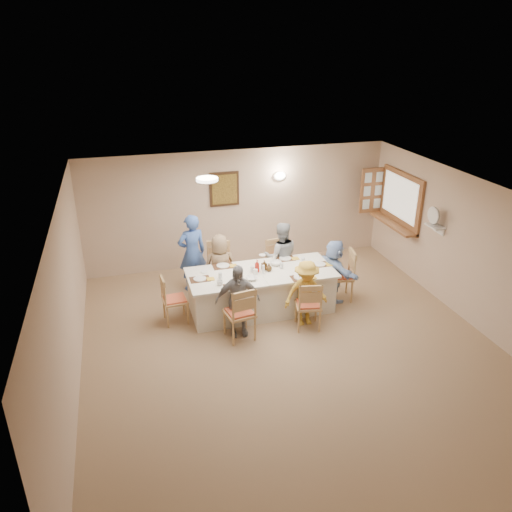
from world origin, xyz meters
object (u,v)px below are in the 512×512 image
object	(u,v)px
chair_front_left	(239,312)
diner_right_end	(334,270)
chair_front_right	(308,304)
chair_back_right	(279,264)
diner_back_left	(220,267)
desk_fan	(435,219)
diner_front_right	(306,293)
chair_back_left	(219,270)
diner_back_right	(281,257)
chair_right_end	(340,275)
serving_hatch	(401,199)
caregiver	(192,253)
condiment_ketchup	(257,266)
dining_table	(261,291)
chair_left_end	(175,299)
diner_front_left	(238,300)

from	to	relation	value
chair_front_left	diner_right_end	xyz separation A→B (m)	(2.02, 0.80, 0.12)
chair_front_right	chair_back_right	bearing A→B (deg)	-78.36
chair_front_left	diner_back_left	xyz separation A→B (m)	(-0.00, 1.48, 0.15)
desk_fan	diner_front_right	xyz separation A→B (m)	(-2.63, -0.40, -0.96)
chair_back_left	diner_right_end	distance (m)	2.17
diner_back_right	diner_back_left	bearing A→B (deg)	10.58
chair_back_left	chair_right_end	size ratio (longest dim) A/B	1.04
chair_front_left	diner_back_right	bearing A→B (deg)	-137.96
serving_hatch	chair_back_left	bearing A→B (deg)	-176.12
desk_fan	diner_back_right	bearing A→B (deg)	159.86
desk_fan	diner_back_left	size ratio (longest dim) A/B	0.24
chair_back_left	diner_back_right	distance (m)	1.22
chair_back_right	chair_front_left	xyz separation A→B (m)	(-1.20, -1.60, 0.01)
chair_front_left	diner_front_right	distance (m)	1.21
desk_fan	chair_front_left	size ratio (longest dim) A/B	0.31
diner_right_end	caregiver	bearing A→B (deg)	54.85
diner_back_right	chair_back_right	bearing A→B (deg)	-79.42
chair_back_left	condiment_ketchup	size ratio (longest dim) A/B	4.45
diner_back_right	caregiver	xyz separation A→B (m)	(-1.65, 0.47, 0.08)
dining_table	chair_back_right	xyz separation A→B (m)	(0.60, 0.80, 0.10)
desk_fan	chair_back_right	size ratio (longest dim) A/B	0.32
chair_back_left	condiment_ketchup	xyz separation A→B (m)	(0.53, -0.78, 0.36)
chair_right_end	diner_back_right	size ratio (longest dim) A/B	0.71
chair_right_end	diner_front_right	bearing A→B (deg)	-42.74
serving_hatch	condiment_ketchup	distance (m)	3.62
dining_table	condiment_ketchup	bearing A→B (deg)	162.66
chair_front_right	serving_hatch	bearing A→B (deg)	-134.05
chair_front_right	condiment_ketchup	size ratio (longest dim) A/B	3.89
caregiver	diner_right_end	bearing A→B (deg)	143.69
diner_back_left	dining_table	bearing A→B (deg)	132.69
chair_front_left	diner_back_right	xyz separation A→B (m)	(1.20, 1.48, 0.21)
chair_back_left	desk_fan	bearing A→B (deg)	-4.58
diner_right_end	caregiver	distance (m)	2.73
chair_right_end	chair_front_left	bearing A→B (deg)	-57.92
desk_fan	chair_left_end	size ratio (longest dim) A/B	0.34
chair_back_left	chair_back_right	world-z (taller)	chair_back_left
dining_table	diner_right_end	xyz separation A→B (m)	(1.42, 0.00, 0.22)
chair_front_right	chair_left_end	size ratio (longest dim) A/B	1.02
serving_hatch	chair_left_end	size ratio (longest dim) A/B	1.70
serving_hatch	diner_right_end	world-z (taller)	serving_hatch
chair_left_end	diner_front_left	size ratio (longest dim) A/B	0.70
chair_back_right	diner_back_right	distance (m)	0.25
diner_front_left	diner_right_end	world-z (taller)	diner_front_left
chair_back_right	condiment_ketchup	distance (m)	1.10
diner_back_left	diner_front_left	world-z (taller)	diner_front_left
caregiver	condiment_ketchup	world-z (taller)	caregiver
chair_back_right	diner_back_right	size ratio (longest dim) A/B	0.68
chair_front_left	diner_back_right	world-z (taller)	diner_back_right
diner_back_left	condiment_ketchup	size ratio (longest dim) A/B	5.46
desk_fan	diner_front_right	bearing A→B (deg)	-171.41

